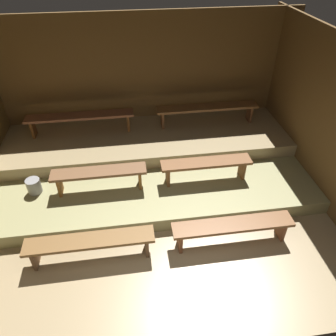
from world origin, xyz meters
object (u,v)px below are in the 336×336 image
Objects in this scene: bench_floor_left at (90,243)px; pail_lower at (34,186)px; bench_lower_left at (99,174)px; bench_middle_left at (80,118)px; bench_lower_right at (206,165)px; bench_middle_right at (207,109)px; bench_floor_right at (233,227)px.

pail_lower is (-1.03, 1.37, 0.05)m from bench_floor_left.
bench_floor_left is 1.31m from bench_lower_left.
bench_middle_left is at bearing 63.07° from pail_lower.
bench_lower_left is 6.14× the size of pail_lower.
bench_floor_left is at bearing -84.72° from bench_middle_left.
pail_lower is at bearing 178.22° from bench_lower_right.
bench_floor_left is at bearing -53.10° from pail_lower.
bench_lower_right is 0.75× the size of bench_middle_right.
pail_lower is at bearing 175.32° from bench_lower_left.
pail_lower is (-3.45, -1.51, -0.47)m from bench_middle_right.
bench_floor_right is at bearing -95.28° from bench_middle_right.
bench_middle_left reaches higher than bench_floor_right.
bench_floor_left is 0.86× the size of bench_middle_right.
pail_lower is at bearing 156.69° from bench_floor_right.
pail_lower is at bearing -156.44° from bench_middle_right.
bench_lower_right is 0.75× the size of bench_middle_left.
bench_floor_left is 0.86× the size of bench_middle_left.
bench_floor_right is 1.31m from bench_lower_right.
bench_lower_left is at bearing 84.28° from bench_floor_left.
bench_floor_left is 1.15× the size of bench_lower_right.
bench_middle_left and bench_middle_right have the same top height.
bench_floor_left is 3.80m from bench_middle_right.
pail_lower reaches higher than bench_floor_left.
bench_lower_right is at bearing -1.78° from pail_lower.
bench_floor_right is 0.86× the size of bench_middle_right.
bench_lower_left is at bearing 147.76° from bench_floor_right.
bench_floor_right is at bearing -23.31° from pail_lower.
bench_middle_right is 3.80m from pail_lower.
bench_middle_right reaches higher than bench_floor_right.
pail_lower reaches higher than bench_floor_right.
pail_lower is at bearing -116.93° from bench_middle_left.
bench_middle_right is (2.42, 2.88, 0.52)m from bench_floor_left.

